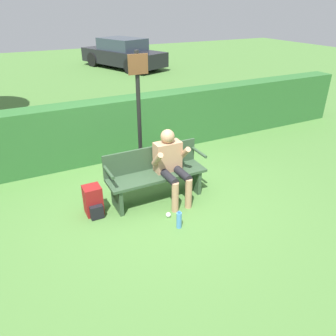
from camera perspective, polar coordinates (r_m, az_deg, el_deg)
ground_plane at (r=5.52m, az=-1.87°, el=-5.36°), size 40.00×40.00×0.00m
hedge_back at (r=6.92m, az=-8.98°, el=6.87°), size 12.00×0.50×1.22m
park_bench at (r=5.34m, az=-2.21°, el=-0.95°), size 1.63×0.47×0.86m
person_seated at (r=5.23m, az=0.51°, el=1.01°), size 0.57×0.66×1.18m
backpack at (r=5.17m, az=-12.87°, el=-5.68°), size 0.26×0.34×0.47m
water_bottle at (r=4.81m, az=1.93°, el=-9.03°), size 0.08×0.08×0.28m
signpost at (r=5.58m, az=-5.06°, el=9.78°), size 0.33×0.09×2.29m
parked_car at (r=17.01m, az=-7.88°, el=19.10°), size 3.17×4.81×1.38m
litter_crumple at (r=5.07m, az=0.06°, el=-8.16°), size 0.08×0.08×0.08m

